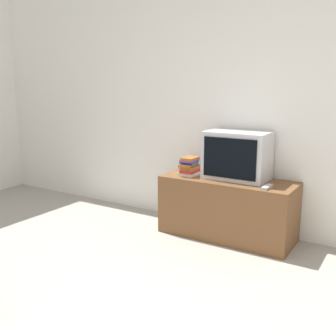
{
  "coord_description": "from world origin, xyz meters",
  "views": [
    {
      "loc": [
        1.64,
        -0.5,
        1.4
      ],
      "look_at": [
        -0.08,
        2.26,
        0.7
      ],
      "focal_mm": 42.0,
      "sensor_mm": 36.0,
      "label": 1
    }
  ],
  "objects_px": {
    "television": "(237,155)",
    "book_stack": "(190,167)",
    "remote_on_stand": "(267,187)",
    "tv_stand": "(227,208)"
  },
  "relations": [
    {
      "from": "book_stack",
      "to": "remote_on_stand",
      "type": "height_order",
      "value": "book_stack"
    },
    {
      "from": "book_stack",
      "to": "remote_on_stand",
      "type": "relative_size",
      "value": 1.43
    },
    {
      "from": "tv_stand",
      "to": "book_stack",
      "type": "xyz_separation_m",
      "value": [
        -0.38,
        -0.04,
        0.36
      ]
    },
    {
      "from": "television",
      "to": "remote_on_stand",
      "type": "distance_m",
      "value": 0.45
    },
    {
      "from": "tv_stand",
      "to": "television",
      "type": "height_order",
      "value": "television"
    },
    {
      "from": "book_stack",
      "to": "television",
      "type": "bearing_deg",
      "value": 13.5
    },
    {
      "from": "television",
      "to": "remote_on_stand",
      "type": "height_order",
      "value": "television"
    },
    {
      "from": "tv_stand",
      "to": "remote_on_stand",
      "type": "xyz_separation_m",
      "value": [
        0.41,
        -0.14,
        0.29
      ]
    },
    {
      "from": "television",
      "to": "book_stack",
      "type": "bearing_deg",
      "value": -166.5
    },
    {
      "from": "television",
      "to": "remote_on_stand",
      "type": "bearing_deg",
      "value": -29.16
    }
  ]
}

